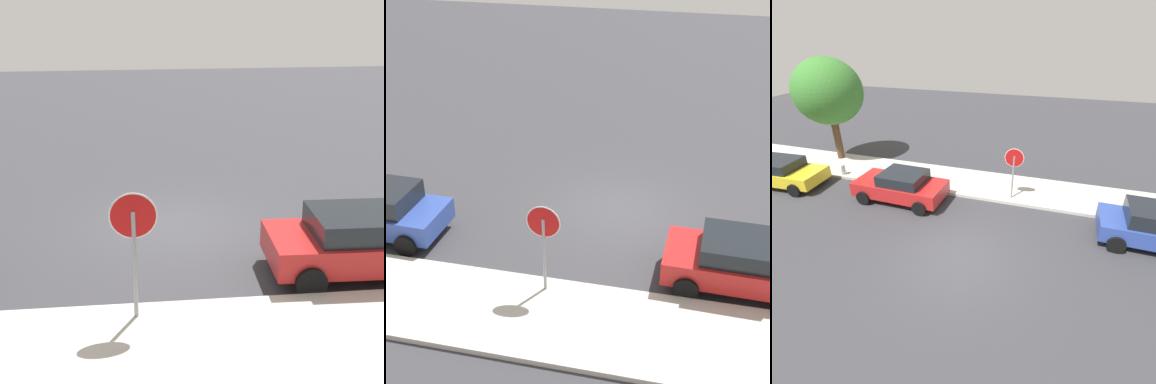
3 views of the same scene
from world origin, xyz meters
TOP-DOWN VIEW (x-y plane):
  - ground_plane at (0.00, 0.00)m, footprint 60.00×60.00m
  - sidewalk_curb at (0.00, 5.53)m, footprint 32.00×2.91m
  - stop_sign at (1.03, 4.53)m, footprint 0.85×0.08m
  - parked_car_red at (-3.79, 3.07)m, footprint 4.15×2.19m

SIDE VIEW (x-z plane):
  - ground_plane at x=0.00m, z-range 0.00..0.00m
  - sidewalk_curb at x=0.00m, z-range 0.00..0.14m
  - parked_car_red at x=-3.79m, z-range 0.02..1.42m
  - stop_sign at x=1.03m, z-range 0.49..3.01m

